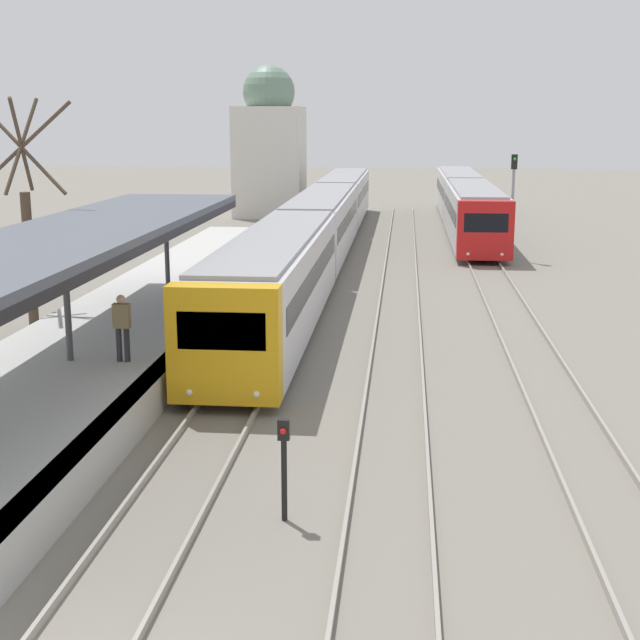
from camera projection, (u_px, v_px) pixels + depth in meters
The scene contains 8 objects.
platform_canopy at pixel (65, 239), 21.29m from camera, with size 4.00×23.12×3.14m.
person_on_platform at pixel (122, 324), 21.64m from camera, with size 0.40×0.22×1.66m.
train_near at pixel (322, 223), 43.71m from camera, with size 2.64×48.48×3.15m.
train_far at pixel (465, 201), 55.73m from camera, with size 2.63×29.83×3.15m.
signal_post_near at pixel (284, 458), 14.99m from camera, with size 0.20×0.21×1.82m.
signal_mast_far at pixel (513, 194), 42.91m from camera, with size 0.28×0.29×5.08m.
distant_domed_building at pixel (270, 147), 62.39m from camera, with size 4.70×4.70×10.38m.
bare_tree_background at pixel (27, 225), 28.14m from camera, with size 3.36×2.09×7.37m.
Camera 1 is at (4.08, -8.47, 6.70)m, focal length 50.00 mm.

